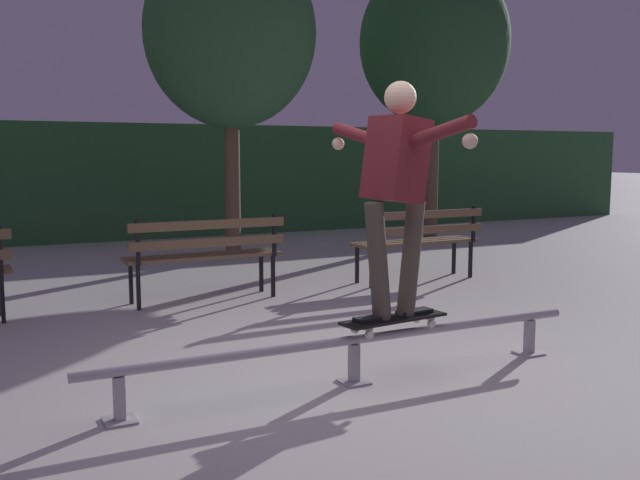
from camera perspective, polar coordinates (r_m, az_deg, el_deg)
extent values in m
plane|color=#ADAAA8|center=(4.79, 2.39, -11.22)|extent=(90.00, 90.00, 0.00)
cube|color=#2D5B33|center=(13.13, -17.00, 4.55)|extent=(24.00, 1.20, 2.02)
cylinder|color=#9E9EA3|center=(4.65, 2.78, -8.05)|extent=(3.55, 0.06, 0.06)
cube|color=#9E9EA3|center=(4.20, -15.89, -12.25)|extent=(0.06, 0.06, 0.26)
cube|color=#9E9EA3|center=(4.25, -15.83, -13.83)|extent=(0.18, 0.18, 0.01)
cube|color=#9E9EA3|center=(4.70, 2.77, -9.93)|extent=(0.06, 0.06, 0.26)
cube|color=#9E9EA3|center=(4.74, 2.76, -11.36)|extent=(0.18, 0.18, 0.01)
cube|color=#9E9EA3|center=(5.57, 16.53, -7.51)|extent=(0.06, 0.06, 0.26)
cube|color=#9E9EA3|center=(5.60, 16.48, -8.73)|extent=(0.18, 0.18, 0.01)
cube|color=black|center=(4.78, 5.98, -6.33)|extent=(0.80, 0.29, 0.02)
cube|color=black|center=(4.78, 5.98, -6.21)|extent=(0.78, 0.28, 0.00)
cube|color=#9E9EA3|center=(4.95, 8.36, -6.11)|extent=(0.07, 0.17, 0.02)
cube|color=#9E9EA3|center=(4.63, 3.42, -6.99)|extent=(0.07, 0.17, 0.02)
cylinder|color=beige|center=(4.90, 8.98, -6.68)|extent=(0.06, 0.04, 0.05)
cylinder|color=beige|center=(5.02, 7.75, -6.33)|extent=(0.06, 0.04, 0.05)
cylinder|color=beige|center=(4.57, 4.02, -7.61)|extent=(0.06, 0.04, 0.05)
cylinder|color=beige|center=(4.70, 2.82, -7.21)|extent=(0.06, 0.04, 0.05)
cube|color=black|center=(4.89, 7.62, -5.77)|extent=(0.27, 0.13, 0.03)
cube|color=black|center=(4.67, 4.26, -6.34)|extent=(0.27, 0.13, 0.03)
cylinder|color=#473D33|center=(4.79, 7.34, -1.45)|extent=(0.22, 0.15, 0.79)
cylinder|color=#473D33|center=(4.62, 4.70, -1.74)|extent=(0.22, 0.15, 0.79)
cube|color=maroon|center=(4.65, 6.15, 6.47)|extent=(0.37, 0.40, 0.57)
cylinder|color=maroon|center=(4.37, 9.38, 8.48)|extent=(0.15, 0.61, 0.21)
cylinder|color=maroon|center=(4.95, 3.34, 8.37)|extent=(0.15, 0.61, 0.21)
sphere|color=beige|center=(4.17, 12.00, 7.82)|extent=(0.09, 0.09, 0.09)
sphere|color=beige|center=(5.18, 1.47, 7.77)|extent=(0.09, 0.09, 0.09)
sphere|color=beige|center=(4.69, 6.50, 11.36)|extent=(0.21, 0.21, 0.21)
cube|color=black|center=(7.19, -24.39, -3.87)|extent=(0.04, 0.04, 0.44)
cube|color=black|center=(6.88, -24.24, -4.33)|extent=(0.04, 0.04, 0.44)
cube|color=black|center=(6.77, -24.40, -0.74)|extent=(0.04, 0.04, 0.44)
cube|color=black|center=(7.73, -4.77, -2.55)|extent=(0.04, 0.04, 0.44)
cube|color=black|center=(7.44, -3.81, -2.92)|extent=(0.04, 0.04, 0.44)
cube|color=black|center=(7.34, -3.71, 0.42)|extent=(0.04, 0.04, 0.44)
cube|color=black|center=(7.31, -15.01, -3.32)|extent=(0.04, 0.04, 0.44)
cube|color=black|center=(7.00, -14.44, -3.74)|extent=(0.04, 0.04, 0.44)
cube|color=black|center=(6.90, -14.48, -0.21)|extent=(0.04, 0.04, 0.44)
cube|color=brown|center=(7.43, -9.74, -1.15)|extent=(1.60, 0.11, 0.04)
cube|color=brown|center=(7.30, -9.40, -1.29)|extent=(1.60, 0.11, 0.04)
cube|color=brown|center=(7.17, -9.05, -1.43)|extent=(1.60, 0.11, 0.04)
cube|color=brown|center=(7.08, -8.90, -0.21)|extent=(1.60, 0.06, 0.09)
cube|color=brown|center=(7.06, -8.92, 1.24)|extent=(1.60, 0.06, 0.09)
cube|color=black|center=(9.01, 10.75, -1.29)|extent=(0.04, 0.04, 0.44)
cube|color=black|center=(8.77, 12.04, -1.55)|extent=(0.04, 0.04, 0.44)
cube|color=black|center=(8.68, 12.28, 1.29)|extent=(0.04, 0.04, 0.44)
cube|color=black|center=(8.22, 3.01, -1.96)|extent=(0.04, 0.04, 0.44)
cube|color=black|center=(7.95, 4.18, -2.28)|extent=(0.04, 0.04, 0.44)
cube|color=black|center=(7.86, 4.36, 0.85)|extent=(0.04, 0.04, 0.44)
cube|color=brown|center=(8.55, 7.16, -0.05)|extent=(1.60, 0.11, 0.04)
cube|color=brown|center=(8.43, 7.70, -0.16)|extent=(1.60, 0.11, 0.04)
cube|color=brown|center=(8.32, 8.25, -0.26)|extent=(1.60, 0.11, 0.04)
cube|color=brown|center=(8.25, 8.55, 0.80)|extent=(1.60, 0.06, 0.09)
cube|color=brown|center=(8.23, 8.58, 2.05)|extent=(1.60, 0.06, 0.09)
cylinder|color=brown|center=(12.14, 8.99, 5.19)|extent=(0.22, 0.22, 2.27)
ellipsoid|color=#234C28|center=(12.28, 9.19, 15.45)|extent=(2.47, 2.47, 2.72)
cylinder|color=brown|center=(10.27, -7.07, 4.59)|extent=(0.22, 0.22, 2.16)
ellipsoid|color=#2D5B33|center=(10.40, -7.25, 16.27)|extent=(2.42, 2.42, 2.66)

